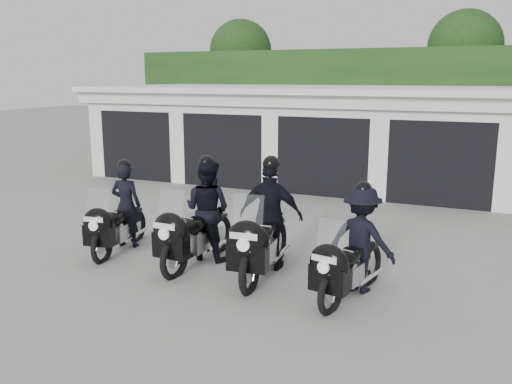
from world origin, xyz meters
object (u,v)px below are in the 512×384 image
at_px(police_bike_c, 267,223).
at_px(police_bike_d, 357,246).
at_px(police_bike_b, 202,217).
at_px(police_bike_a, 119,215).

bearing_deg(police_bike_c, police_bike_d, -16.28).
distance_m(police_bike_b, police_bike_c, 1.29).
bearing_deg(police_bike_d, police_bike_a, -171.86).
xyz_separation_m(police_bike_b, police_bike_c, (1.29, -0.04, 0.03)).
bearing_deg(police_bike_b, police_bike_a, -174.83).
bearing_deg(police_bike_d, police_bike_b, -175.46).
height_order(police_bike_c, police_bike_d, police_bike_c).
height_order(police_bike_b, police_bike_d, police_bike_b).
relative_size(police_bike_c, police_bike_d, 1.15).
relative_size(police_bike_a, police_bike_c, 0.86).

